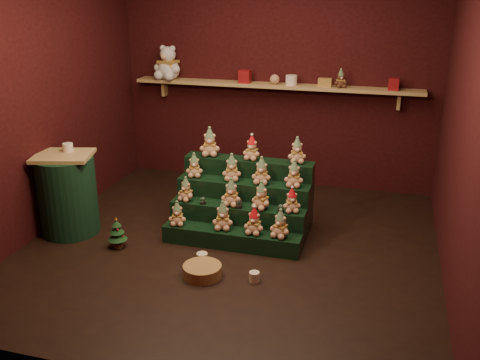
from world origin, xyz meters
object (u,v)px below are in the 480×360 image
(side_table, at_px, (67,194))
(wicker_basket, at_px, (202,271))
(riser_tier_front, at_px, (231,239))
(snow_globe_c, at_px, (281,208))
(mug_right, at_px, (254,277))
(white_bear, at_px, (168,58))
(brown_bear, at_px, (341,79))
(snow_globe_a, at_px, (203,200))
(snow_globe_b, at_px, (239,204))
(mug_left, at_px, (202,258))
(mini_christmas_tree, at_px, (117,233))

(side_table, relative_size, wicker_basket, 2.47)
(riser_tier_front, bearing_deg, snow_globe_c, 19.22)
(side_table, distance_m, mug_right, 2.21)
(white_bear, distance_m, brown_bear, 2.21)
(snow_globe_a, height_order, snow_globe_b, snow_globe_b)
(snow_globe_c, relative_size, white_bear, 0.16)
(riser_tier_front, xyz_separation_m, snow_globe_b, (0.03, 0.16, 0.32))
(riser_tier_front, relative_size, snow_globe_a, 17.70)
(riser_tier_front, distance_m, snow_globe_a, 0.49)
(brown_bear, bearing_deg, riser_tier_front, -138.98)
(snow_globe_c, distance_m, mug_left, 0.91)
(mini_christmas_tree, height_order, mug_left, mini_christmas_tree)
(brown_bear, bearing_deg, snow_globe_a, -149.87)
(snow_globe_c, xyz_separation_m, brown_bear, (0.35, 1.68, 1.02))
(mini_christmas_tree, xyz_separation_m, brown_bear, (1.89, 2.16, 1.27))
(snow_globe_a, relative_size, snow_globe_b, 0.84)
(wicker_basket, bearing_deg, white_bear, 117.99)
(side_table, xyz_separation_m, mug_left, (1.58, -0.28, -0.37))
(snow_globe_c, xyz_separation_m, mug_left, (-0.62, -0.56, -0.35))
(mug_right, bearing_deg, snow_globe_b, 115.47)
(mini_christmas_tree, bearing_deg, snow_globe_b, 23.15)
(snow_globe_a, distance_m, wicker_basket, 0.90)
(snow_globe_c, bearing_deg, side_table, -172.65)
(riser_tier_front, relative_size, white_bear, 2.59)
(side_table, bearing_deg, mug_left, -25.35)
(snow_globe_b, relative_size, mug_right, 1.03)
(mug_right, distance_m, wicker_basket, 0.47)
(mini_christmas_tree, xyz_separation_m, white_bear, (-0.31, 2.16, 1.43))
(riser_tier_front, height_order, snow_globe_b, snow_globe_b)
(snow_globe_b, xyz_separation_m, side_table, (-1.77, -0.28, 0.02))
(snow_globe_c, height_order, white_bear, white_bear)
(snow_globe_b, xyz_separation_m, white_bear, (-1.43, 1.68, 1.18))
(snow_globe_a, bearing_deg, white_bear, 121.87)
(snow_globe_c, distance_m, white_bear, 2.77)
(snow_globe_a, xyz_separation_m, mug_right, (0.74, -0.74, -0.35))
(side_table, distance_m, wicker_basket, 1.77)
(mug_right, relative_size, brown_bear, 0.42)
(snow_globe_b, xyz_separation_m, wicker_basket, (-0.12, -0.79, -0.35))
(snow_globe_a, relative_size, mug_left, 0.75)
(riser_tier_front, xyz_separation_m, snow_globe_a, (-0.35, 0.16, 0.31))
(snow_globe_c, height_order, wicker_basket, snow_globe_c)
(snow_globe_a, distance_m, mug_right, 1.11)
(snow_globe_b, relative_size, snow_globe_c, 1.08)
(riser_tier_front, xyz_separation_m, mug_right, (0.39, -0.58, -0.04))
(mug_left, relative_size, mug_right, 1.15)
(snow_globe_c, relative_size, wicker_basket, 0.25)
(snow_globe_b, distance_m, snow_globe_c, 0.43)
(snow_globe_a, bearing_deg, mug_left, -71.83)
(snow_globe_a, height_order, brown_bear, brown_bear)
(riser_tier_front, relative_size, snow_globe_b, 14.87)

